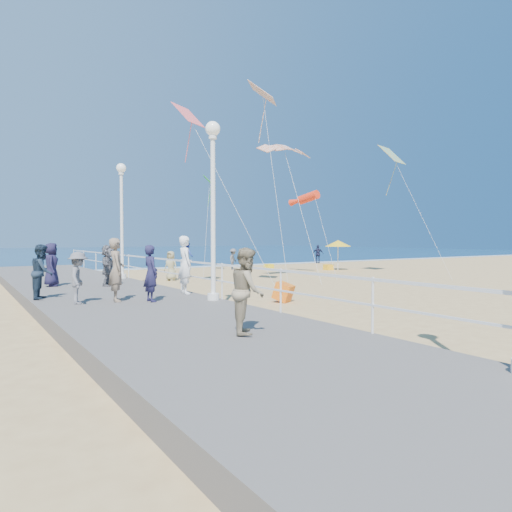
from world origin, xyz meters
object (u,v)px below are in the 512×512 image
toddler_held (187,255)px  beach_chair_left (269,267)px  spectator_5 (108,265)px  beach_umbrella (338,243)px  lamp_post_far (122,208)px  spectator_0 (151,273)px  beach_walker_c (171,266)px  beach_chair_right (328,267)px  spectator_7 (42,272)px  spectator_4 (51,265)px  box_kite (283,294)px  spectator_6 (117,270)px  woman_holding_toddler (185,265)px  beach_walker_a (233,259)px  spectator_1 (247,291)px  beach_walker_b (318,254)px  spectator_2 (78,278)px

toddler_held → beach_chair_left: 18.04m
spectator_5 → beach_umbrella: size_ratio=0.75×
lamp_post_far → beach_umbrella: bearing=9.5°
spectator_0 → beach_walker_c: 11.13m
spectator_0 → beach_chair_right: bearing=-60.6°
toddler_held → spectator_7: (-4.35, 1.07, -0.45)m
spectator_4 → beach_chair_right: (19.22, 5.42, -1.04)m
box_kite → beach_chair_left: bearing=26.8°
spectator_6 → spectator_7: spectator_6 is taller
spectator_0 → beach_umbrella: size_ratio=0.78×
woman_holding_toddler → beach_chair_left: (12.58, 13.14, -1.17)m
spectator_7 → beach_chair_left: bearing=-35.9°
spectator_4 → beach_umbrella: beach_umbrella is taller
beach_walker_a → box_kite: 17.27m
beach_umbrella → beach_chair_left: 5.24m
spectator_5 → spectator_6: spectator_6 is taller
spectator_1 → beach_walker_c: (4.85, 15.37, -0.44)m
beach_walker_b → beach_umbrella: 9.39m
toddler_held → spectator_4: toddler_held is taller
toddler_held → spectator_7: bearing=82.4°
beach_walker_a → beach_umbrella: beach_umbrella is taller
beach_walker_c → box_kite: (0.04, -9.99, -0.49)m
spectator_1 → beach_umbrella: 24.30m
toddler_held → beach_walker_a: bearing=-29.3°
spectator_4 → box_kite: spectator_4 is taller
lamp_post_far → spectator_4: (-3.38, -2.12, -2.42)m
beach_umbrella → beach_walker_b: bearing=57.6°
spectator_2 → spectator_7: (-0.68, 1.74, 0.10)m
spectator_5 → beach_walker_c: 6.73m
beach_chair_left → lamp_post_far: bearing=-154.3°
spectator_5 → box_kite: spectator_5 is taller
box_kite → toddler_held: bearing=126.9°
spectator_0 → beach_walker_a: (12.04, 15.74, -0.46)m
spectator_6 → spectator_7: size_ratio=1.12×
spectator_1 → beach_chair_left: size_ratio=3.04×
beach_walker_c → beach_chair_left: beach_walker_c is taller
lamp_post_far → spectator_2: lamp_post_far is taller
lamp_post_far → beach_chair_right: lamp_post_far is taller
spectator_1 → spectator_5: (0.20, 10.51, -0.03)m
spectator_0 → spectator_7: spectator_7 is taller
beach_walker_c → woman_holding_toddler: bearing=-51.1°
lamp_post_far → beach_walker_a: size_ratio=3.47×
spectator_0 → spectator_2: size_ratio=1.12×
beach_walker_b → beach_umbrella: (-5.00, -7.87, 1.07)m
beach_umbrella → beach_walker_a: bearing=141.2°
lamp_post_far → toddler_held: (0.10, -6.96, -1.98)m
spectator_0 → beach_chair_left: 20.22m
spectator_5 → toddler_held: bearing=-125.0°
beach_chair_right → beach_walker_c: bearing=-172.9°
spectator_1 → beach_walker_a: spectator_1 is taller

